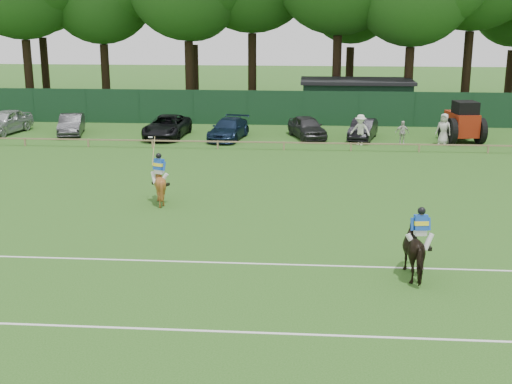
# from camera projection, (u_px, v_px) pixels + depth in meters

# --- Properties ---
(ground) EXTENTS (160.00, 160.00, 0.00)m
(ground) POSITION_uv_depth(u_px,v_px,m) (235.00, 253.00, 23.81)
(ground) COLOR #1E4C14
(ground) RESTS_ON ground
(horse_dark) EXTENTS (1.21, 2.19, 1.76)m
(horse_dark) POSITION_uv_depth(u_px,v_px,m) (419.00, 251.00, 21.46)
(horse_dark) COLOR black
(horse_dark) RESTS_ON ground
(horse_chestnut) EXTENTS (1.84, 1.92, 1.65)m
(horse_chestnut) POSITION_uv_depth(u_px,v_px,m) (160.00, 184.00, 29.74)
(horse_chestnut) COLOR brown
(horse_chestnut) RESTS_ON ground
(sedan_silver) EXTENTS (2.69, 4.98, 1.61)m
(sedan_silver) POSITION_uv_depth(u_px,v_px,m) (5.00, 122.00, 46.26)
(sedan_silver) COLOR #B8BBBD
(sedan_silver) RESTS_ON ground
(sedan_grey) EXTENTS (2.35, 4.37, 1.37)m
(sedan_grey) POSITION_uv_depth(u_px,v_px,m) (71.00, 125.00, 45.84)
(sedan_grey) COLOR #2B2C2E
(sedan_grey) RESTS_ON ground
(suv_black) EXTENTS (2.66, 5.25, 1.42)m
(suv_black) POSITION_uv_depth(u_px,v_px,m) (167.00, 126.00, 44.91)
(suv_black) COLOR black
(suv_black) RESTS_ON ground
(sedan_navy) EXTENTS (2.63, 4.86, 1.34)m
(sedan_navy) POSITION_uv_depth(u_px,v_px,m) (229.00, 129.00, 44.25)
(sedan_navy) COLOR #112037
(sedan_navy) RESTS_ON ground
(hatch_grey) EXTENTS (2.94, 4.51, 1.43)m
(hatch_grey) POSITION_uv_depth(u_px,v_px,m) (307.00, 127.00, 44.69)
(hatch_grey) COLOR #2C2C2E
(hatch_grey) RESTS_ON ground
(estate_black) EXTENTS (2.28, 4.20, 1.31)m
(estate_black) POSITION_uv_depth(u_px,v_px,m) (363.00, 129.00, 44.19)
(estate_black) COLOR black
(estate_black) RESTS_ON ground
(spectator_left) EXTENTS (1.39, 1.07, 1.90)m
(spectator_left) POSITION_uv_depth(u_px,v_px,m) (360.00, 130.00, 42.31)
(spectator_left) COLOR silver
(spectator_left) RESTS_ON ground
(spectator_mid) EXTENTS (0.91, 0.46, 1.49)m
(spectator_mid) POSITION_uv_depth(u_px,v_px,m) (402.00, 133.00, 42.44)
(spectator_mid) COLOR beige
(spectator_mid) RESTS_ON ground
(spectator_right) EXTENTS (1.14, 1.01, 1.95)m
(spectator_right) POSITION_uv_depth(u_px,v_px,m) (444.00, 129.00, 42.41)
(spectator_right) COLOR beige
(spectator_right) RESTS_ON ground
(rider_dark) EXTENTS (0.93, 0.42, 1.41)m
(rider_dark) POSITION_uv_depth(u_px,v_px,m) (421.00, 227.00, 21.25)
(rider_dark) COLOR silver
(rider_dark) RESTS_ON ground
(rider_chestnut) EXTENTS (0.90, 0.78, 2.05)m
(rider_chestnut) POSITION_uv_depth(u_px,v_px,m) (159.00, 168.00, 29.54)
(rider_chestnut) COLOR silver
(rider_chestnut) RESTS_ON ground
(pitch_lines) EXTENTS (60.00, 5.10, 0.01)m
(pitch_lines) POSITION_uv_depth(u_px,v_px,m) (222.00, 293.00, 20.43)
(pitch_lines) COLOR silver
(pitch_lines) RESTS_ON ground
(pitch_rail) EXTENTS (62.10, 0.10, 0.50)m
(pitch_rail) POSITION_uv_depth(u_px,v_px,m) (267.00, 142.00, 41.02)
(pitch_rail) COLOR #997F5B
(pitch_rail) RESTS_ON ground
(perimeter_fence) EXTENTS (92.08, 0.08, 2.50)m
(perimeter_fence) POSITION_uv_depth(u_px,v_px,m) (275.00, 108.00, 49.47)
(perimeter_fence) COLOR #14351E
(perimeter_fence) RESTS_ON ground
(utility_shed) EXTENTS (8.40, 4.40, 3.04)m
(utility_shed) POSITION_uv_depth(u_px,v_px,m) (356.00, 99.00, 51.83)
(utility_shed) COLOR #14331E
(utility_shed) RESTS_ON ground
(tree_row) EXTENTS (96.00, 12.00, 21.00)m
(tree_row) POSITION_uv_depth(u_px,v_px,m) (304.00, 110.00, 57.34)
(tree_row) COLOR #26561C
(tree_row) RESTS_ON ground
(tractor) EXTENTS (2.54, 3.41, 2.63)m
(tractor) POSITION_uv_depth(u_px,v_px,m) (463.00, 123.00, 43.10)
(tractor) COLOR maroon
(tractor) RESTS_ON ground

